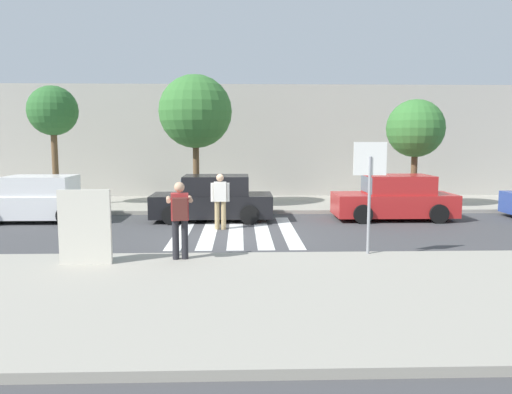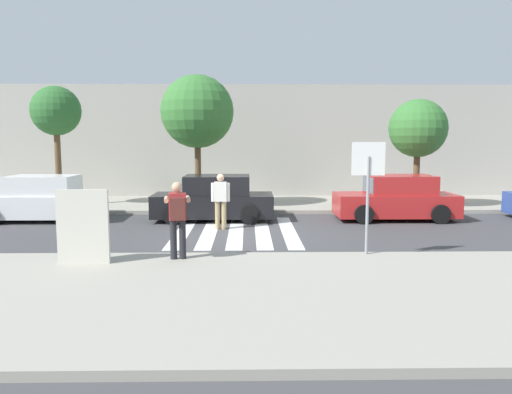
{
  "view_description": "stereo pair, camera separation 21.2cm",
  "coord_description": "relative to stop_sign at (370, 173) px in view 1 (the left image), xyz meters",
  "views": [
    {
      "loc": [
        0.14,
        -14.72,
        2.82
      ],
      "look_at": [
        0.6,
        -0.2,
        1.1
      ],
      "focal_mm": 35.0,
      "sensor_mm": 36.0,
      "label": 1
    },
    {
      "loc": [
        0.35,
        -14.73,
        2.82
      ],
      "look_at": [
        0.6,
        -0.2,
        1.1
      ],
      "focal_mm": 35.0,
      "sensor_mm": 36.0,
      "label": 2
    }
  ],
  "objects": [
    {
      "name": "street_tree_east",
      "position": [
        3.73,
        7.66,
        1.14
      ],
      "size": [
        2.2,
        2.2,
        4.15
      ],
      "color": "brown",
      "rests_on": "sidewalk_far"
    },
    {
      "name": "photographer_with_backpack",
      "position": [
        -4.31,
        -0.42,
        -0.86
      ],
      "size": [
        0.66,
        0.9,
        1.72
      ],
      "color": "#232328",
      "rests_on": "sidewalk_near"
    },
    {
      "name": "ground_plane",
      "position": [
        -3.11,
        3.4,
        -2.03
      ],
      "size": [
        120.0,
        120.0,
        0.0
      ],
      "primitive_type": "plane",
      "color": "#424244"
    },
    {
      "name": "parked_car_black",
      "position": [
        -3.9,
        5.7,
        -1.3
      ],
      "size": [
        4.1,
        1.92,
        1.55
      ],
      "color": "black",
      "rests_on": "ground"
    },
    {
      "name": "parked_car_red",
      "position": [
        2.39,
        5.7,
        -1.3
      ],
      "size": [
        4.1,
        1.92,
        1.55
      ],
      "color": "red",
      "rests_on": "ground"
    },
    {
      "name": "crosswalk_stripe_4",
      "position": [
        -1.51,
        3.6,
        -2.03
      ],
      "size": [
        0.44,
        5.2,
        0.01
      ],
      "primitive_type": "cube",
      "color": "silver",
      "rests_on": "ground"
    },
    {
      "name": "sidewalk_far",
      "position": [
        -3.11,
        9.4,
        -1.96
      ],
      "size": [
        60.0,
        4.8,
        0.14
      ],
      "primitive_type": "cube",
      "color": "#9E998C",
      "rests_on": "ground"
    },
    {
      "name": "stop_sign",
      "position": [
        0.0,
        0.0,
        0.0
      ],
      "size": [
        0.76,
        0.08,
        2.59
      ],
      "color": "gray",
      "rests_on": "sidewalk_near"
    },
    {
      "name": "crosswalk_stripe_1",
      "position": [
        -3.91,
        3.6,
        -2.03
      ],
      "size": [
        0.44,
        5.2,
        0.01
      ],
      "primitive_type": "cube",
      "color": "silver",
      "rests_on": "ground"
    },
    {
      "name": "crosswalk_stripe_3",
      "position": [
        -2.31,
        3.6,
        -2.03
      ],
      "size": [
        0.44,
        5.2,
        0.01
      ],
      "primitive_type": "cube",
      "color": "silver",
      "rests_on": "ground"
    },
    {
      "name": "crosswalk_stripe_2",
      "position": [
        -3.11,
        3.6,
        -2.03
      ],
      "size": [
        0.44,
        5.2,
        0.01
      ],
      "primitive_type": "cube",
      "color": "silver",
      "rests_on": "ground"
    },
    {
      "name": "sidewalk_near",
      "position": [
        -3.11,
        -2.8,
        -1.96
      ],
      "size": [
        60.0,
        6.0,
        0.14
      ],
      "primitive_type": "cube",
      "color": "#9E998C",
      "rests_on": "ground"
    },
    {
      "name": "advertising_board",
      "position": [
        -6.28,
        -0.77,
        -1.09
      ],
      "size": [
        1.1,
        0.11,
        1.6
      ],
      "color": "beige",
      "rests_on": "sidewalk_near"
    },
    {
      "name": "crosswalk_stripe_0",
      "position": [
        -4.71,
        3.6,
        -2.03
      ],
      "size": [
        0.44,
        5.2,
        0.01
      ],
      "primitive_type": "cube",
      "color": "silver",
      "rests_on": "ground"
    },
    {
      "name": "parked_car_white",
      "position": [
        -9.85,
        5.7,
        -1.3
      ],
      "size": [
        4.1,
        1.92,
        1.55
      ],
      "color": "white",
      "rests_on": "ground"
    },
    {
      "name": "pedestrian_crossing",
      "position": [
        -3.59,
        3.97,
        -1.06
      ],
      "size": [
        0.58,
        0.24,
        1.72
      ],
      "color": "tan",
      "rests_on": "ground"
    },
    {
      "name": "street_tree_center",
      "position": [
        -4.66,
        7.85,
        1.77
      ],
      "size": [
        2.77,
        2.77,
        5.07
      ],
      "color": "brown",
      "rests_on": "sidewalk_far"
    },
    {
      "name": "street_tree_west",
      "position": [
        -10.23,
        8.48,
        1.79
      ],
      "size": [
        1.92,
        1.92,
        4.7
      ],
      "color": "brown",
      "rests_on": "sidewalk_far"
    },
    {
      "name": "building_facade_far",
      "position": [
        -3.11,
        13.8,
        0.6
      ],
      "size": [
        56.0,
        4.0,
        5.26
      ],
      "primitive_type": "cube",
      "color": "#ADA89E",
      "rests_on": "ground"
    }
  ]
}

